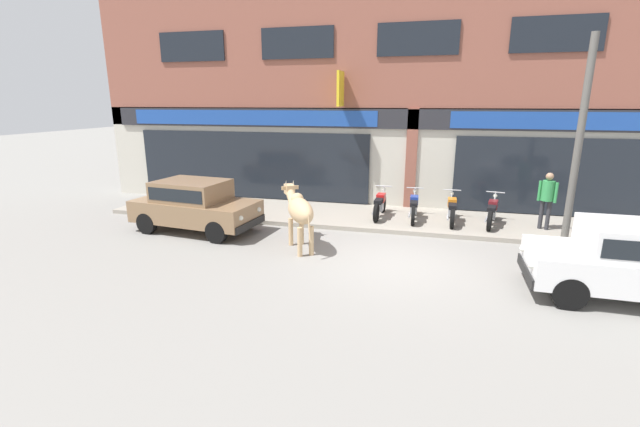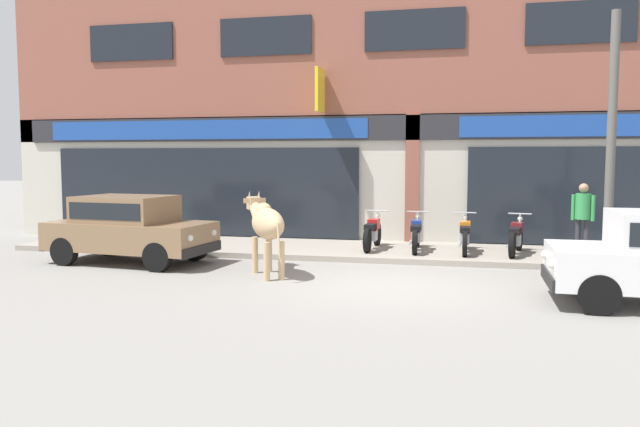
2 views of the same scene
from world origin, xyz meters
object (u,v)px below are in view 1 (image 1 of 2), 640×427
at_px(cow, 299,210).
at_px(motorcycle_0, 380,205).
at_px(motorcycle_2, 452,210).
at_px(utility_pole, 579,142).
at_px(motorcycle_3, 492,212).
at_px(motorcycle_1, 414,207).
at_px(car_1, 635,259).
at_px(car_0, 194,203).
at_px(pedestrian, 547,195).

height_order(cow, motorcycle_0, cow).
bearing_deg(motorcycle_2, utility_pole, -18.71).
xyz_separation_m(motorcycle_3, utility_pole, (1.69, -0.95, 2.14)).
xyz_separation_m(motorcycle_1, utility_pole, (3.91, -1.00, 2.14)).
relative_size(car_1, motorcycle_3, 2.03).
height_order(car_1, motorcycle_1, car_1).
xyz_separation_m(car_0, car_1, (10.16, -1.91, 0.00)).
height_order(motorcycle_2, utility_pole, utility_pole).
height_order(motorcycle_0, motorcycle_1, same).
bearing_deg(car_0, cow, -12.26).
bearing_deg(car_1, motorcycle_2, 125.97).
bearing_deg(utility_pole, motorcycle_3, 150.59).
bearing_deg(motorcycle_1, motorcycle_2, -2.35).
distance_m(car_1, motorcycle_2, 5.22).
height_order(motorcycle_2, pedestrian, pedestrian).
bearing_deg(motorcycle_3, motorcycle_1, 178.87).
bearing_deg(pedestrian, motorcycle_1, 178.19).
bearing_deg(motorcycle_1, utility_pole, -14.30).
xyz_separation_m(motorcycle_1, motorcycle_3, (2.22, -0.04, 0.00)).
height_order(car_0, motorcycle_0, car_0).
distance_m(cow, motorcycle_3, 5.77).
distance_m(car_0, motorcycle_1, 6.46).
xyz_separation_m(cow, utility_pole, (6.57, 2.08, 1.65)).
distance_m(cow, car_0, 3.43).
height_order(car_0, pedestrian, pedestrian).
height_order(motorcycle_0, pedestrian, pedestrian).
relative_size(motorcycle_1, utility_pole, 0.36).
relative_size(car_0, utility_pole, 0.74).
distance_m(cow, car_1, 6.93).
distance_m(motorcycle_0, motorcycle_3, 3.25).
bearing_deg(car_1, motorcycle_3, 114.70).
relative_size(car_1, motorcycle_1, 2.01).
distance_m(motorcycle_2, motorcycle_3, 1.12).
height_order(cow, motorcycle_1, cow).
distance_m(car_1, utility_pole, 3.75).
xyz_separation_m(motorcycle_0, motorcycle_3, (3.25, -0.11, 0.00)).
bearing_deg(pedestrian, cow, -154.63).
relative_size(cow, motorcycle_0, 1.04).
xyz_separation_m(car_0, motorcycle_2, (7.11, 2.31, -0.30)).
bearing_deg(motorcycle_3, car_1, -65.30).
xyz_separation_m(cow, motorcycle_0, (1.63, 3.14, -0.49)).
bearing_deg(car_0, motorcycle_2, 17.99).
distance_m(motorcycle_0, pedestrian, 4.66).
height_order(car_0, motorcycle_3, car_0).
relative_size(cow, pedestrian, 1.18).
height_order(cow, pedestrian, pedestrian).
distance_m(car_0, utility_pole, 10.17).
height_order(motorcycle_3, pedestrian, pedestrian).
relative_size(motorcycle_0, motorcycle_3, 1.01).
distance_m(car_0, car_1, 10.34).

